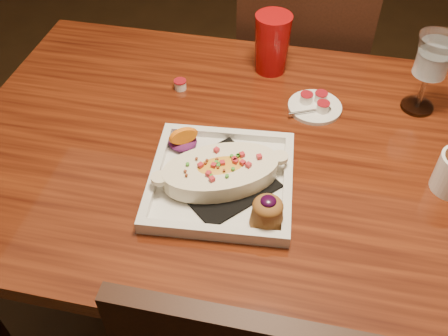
% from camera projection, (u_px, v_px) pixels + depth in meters
% --- Properties ---
extents(floor, '(7.00, 7.00, 0.00)m').
position_uv_depth(floor, '(263.00, 314.00, 1.67)').
color(floor, black).
rests_on(floor, ground).
extents(table, '(1.50, 0.90, 0.75)m').
position_uv_depth(table, '(278.00, 182.00, 1.20)').
color(table, maroon).
rests_on(table, floor).
extents(chair_far, '(0.42, 0.42, 0.93)m').
position_uv_depth(chair_far, '(299.00, 80.00, 1.74)').
color(chair_far, black).
rests_on(chair_far, floor).
extents(plate, '(0.32, 0.32, 0.08)m').
position_uv_depth(plate, '(224.00, 178.00, 1.04)').
color(plate, white).
rests_on(plate, table).
extents(goblet, '(0.10, 0.10, 0.20)m').
position_uv_depth(goblet, '(433.00, 60.00, 1.15)').
color(goblet, silver).
rests_on(goblet, table).
extents(saucer, '(0.13, 0.13, 0.09)m').
position_uv_depth(saucer, '(315.00, 105.00, 1.24)').
color(saucer, white).
rests_on(saucer, table).
extents(creamer_loose, '(0.03, 0.03, 0.03)m').
position_uv_depth(creamer_loose, '(180.00, 84.00, 1.29)').
color(creamer_loose, white).
rests_on(creamer_loose, table).
extents(red_tumbler, '(0.10, 0.10, 0.16)m').
position_uv_depth(red_tumbler, '(272.00, 44.00, 1.30)').
color(red_tumbler, '#A00B0D').
rests_on(red_tumbler, table).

